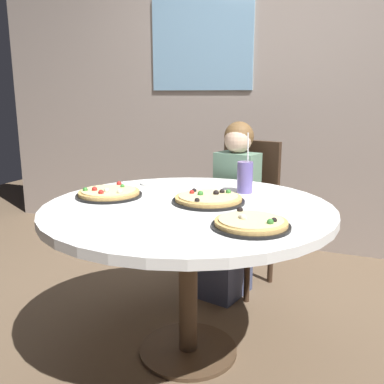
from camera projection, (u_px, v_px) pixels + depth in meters
The scene contains 10 objects.
ground_plane at pixel (188, 351), 2.12m from camera, with size 8.00×8.00×0.00m, color brown.
wall_with_window at pixel (272, 67), 3.38m from camera, with size 5.20×0.14×2.90m.
dining_table at pixel (188, 223), 1.97m from camera, with size 1.32×1.32×0.75m.
chair_wooden at pixel (244, 205), 2.82m from camera, with size 0.48×0.48×0.95m.
diner_child at pixel (231, 218), 2.68m from camera, with size 0.33×0.43×1.08m.
pizza_veggie at pixel (251, 223), 1.61m from camera, with size 0.30×0.30×0.05m.
pizza_cheese at pixel (109, 193), 2.11m from camera, with size 0.33×0.33×0.05m.
pizza_pepperoni at pixel (208, 199), 1.99m from camera, with size 0.34×0.34×0.05m.
soda_cup at pixel (245, 177), 2.18m from camera, with size 0.08×0.08×0.31m.
plate_small at pixel (156, 183), 2.41m from camera, with size 0.18×0.18×0.01m, color white.
Camera 1 is at (0.73, -1.74, 1.24)m, focal length 39.99 mm.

